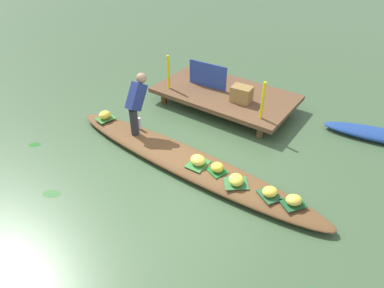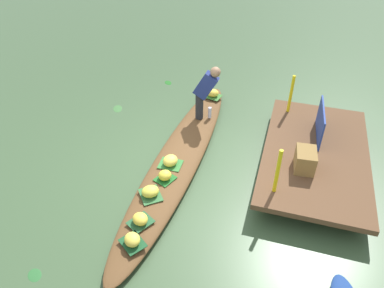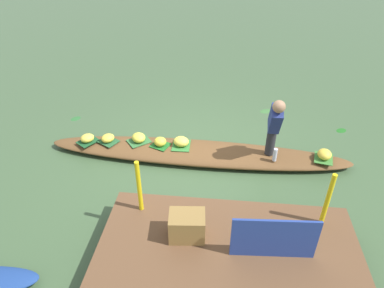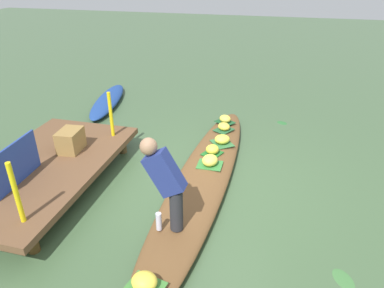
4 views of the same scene
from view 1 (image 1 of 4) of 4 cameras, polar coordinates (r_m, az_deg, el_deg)
name	(u,v)px [view 1 (image 1 of 4)]	position (r m, az deg, el deg)	size (l,w,h in m)	color
canal_water	(186,165)	(6.31, -0.97, -3.63)	(40.00, 40.00, 0.00)	#3F5A39
dock_platform	(225,94)	(8.09, 5.58, 8.36)	(3.20, 1.80, 0.37)	brown
vendor_boat	(186,161)	(6.24, -0.98, -2.91)	(5.51, 0.81, 0.20)	brown
leaf_mat_0	(236,183)	(5.67, 7.39, -6.57)	(0.39, 0.32, 0.01)	#346F3A
banana_bunch_0	(236,180)	(5.62, 7.45, -5.97)	(0.28, 0.24, 0.16)	yellow
leaf_mat_1	(198,164)	(6.01, 0.99, -3.36)	(0.40, 0.32, 0.01)	#367D37
banana_bunch_1	(198,160)	(5.96, 1.00, -2.73)	(0.28, 0.25, 0.17)	#F9DE52
leaf_mat_2	(293,203)	(5.52, 16.64, -9.51)	(0.35, 0.28, 0.01)	#1B4F29
banana_bunch_2	(294,200)	(5.47, 16.77, -8.97)	(0.25, 0.22, 0.15)	#EDD24B
leaf_mat_3	(217,171)	(5.88, 4.25, -4.51)	(0.31, 0.28, 0.01)	#1F6825
banana_bunch_3	(217,167)	(5.83, 4.29, -3.91)	(0.22, 0.22, 0.16)	yellow
leaf_mat_4	(269,195)	(5.56, 12.87, -8.35)	(0.35, 0.28, 0.01)	#265A32
banana_bunch_4	(270,192)	(5.51, 12.96, -7.81)	(0.25, 0.22, 0.14)	yellow
leaf_mat_5	(105,118)	(7.53, -14.35, 4.22)	(0.37, 0.30, 0.01)	#3E7D34
banana_bunch_5	(105,115)	(7.49, -14.44, 4.76)	(0.26, 0.23, 0.17)	yellow
vendor_person	(136,101)	(6.62, -9.32, 7.14)	(0.20, 0.53, 1.19)	#28282D
water_bottle	(139,123)	(7.00, -8.86, 3.51)	(0.07, 0.07, 0.24)	silver
market_banner	(208,75)	(8.17, 2.65, 11.50)	(0.99, 0.03, 0.59)	#253F92
railing_post_west	(168,72)	(8.06, -3.98, 11.94)	(0.06, 0.06, 0.80)	yellow
railing_post_east	(263,101)	(6.94, 11.81, 7.15)	(0.06, 0.06, 0.80)	yellow
produce_crate	(242,94)	(7.62, 8.33, 8.30)	(0.44, 0.32, 0.36)	olive
drifting_plant_1	(51,193)	(6.21, -22.57, -7.69)	(0.31, 0.19, 0.01)	#3C7038
drifting_plant_2	(35,145)	(7.53, -24.92, -0.08)	(0.24, 0.16, 0.01)	#1F631E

